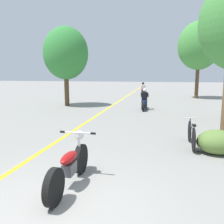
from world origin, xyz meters
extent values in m
plane|color=gray|center=(0.00, 0.00, 0.00)|extent=(120.00, 120.00, 0.00)
cube|color=yellow|center=(-1.70, 12.95, 0.00)|extent=(0.14, 48.00, 0.01)
cylinder|color=#513A23|center=(4.82, 19.49, 1.76)|extent=(0.32, 0.32, 3.53)
ellipsoid|color=#42893D|center=(4.82, 19.49, 4.70)|extent=(3.70, 3.33, 4.25)
cylinder|color=#513A23|center=(-4.84, 12.40, 1.33)|extent=(0.32, 0.32, 2.65)
ellipsoid|color=#337F38|center=(-4.84, 12.40, 3.64)|extent=(3.13, 2.81, 3.60)
ellipsoid|color=#5B7A38|center=(3.30, 3.69, 0.35)|extent=(1.10, 0.88, 0.70)
cylinder|color=black|center=(-0.06, 1.65, 0.34)|extent=(0.12, 0.68, 0.68)
cylinder|color=black|center=(-0.06, 0.24, 0.34)|extent=(0.12, 0.68, 0.68)
ellipsoid|color=maroon|center=(-0.06, 0.95, 0.62)|extent=(0.24, 0.67, 0.18)
cube|color=#4C4C51|center=(-0.06, 0.95, 0.39)|extent=(0.20, 0.36, 0.24)
cylinder|color=silver|center=(-0.06, 1.56, 0.67)|extent=(0.06, 0.23, 0.68)
cylinder|color=silver|center=(-0.06, 1.47, 1.00)|extent=(0.70, 0.04, 0.04)
cylinder|color=black|center=(-0.41, 1.47, 1.00)|extent=(0.11, 0.05, 0.05)
cylinder|color=black|center=(0.30, 1.47, 1.00)|extent=(0.11, 0.05, 0.05)
sphere|color=silver|center=(-0.06, 1.56, 0.92)|extent=(0.21, 0.21, 0.21)
cylinder|color=black|center=(0.67, 12.33, 0.29)|extent=(0.12, 0.58, 0.58)
cylinder|color=black|center=(0.67, 10.94, 0.29)|extent=(0.12, 0.58, 0.58)
cube|color=navy|center=(0.67, 11.64, 0.47)|extent=(0.20, 0.89, 0.28)
cylinder|color=silver|center=(0.67, 12.23, 0.93)|extent=(0.50, 0.03, 0.03)
cylinder|color=#282D3D|center=(0.54, 11.59, 0.31)|extent=(0.11, 0.11, 0.61)
cylinder|color=#282D3D|center=(0.80, 11.59, 0.31)|extent=(0.11, 0.11, 0.61)
cube|color=black|center=(0.67, 11.62, 0.87)|extent=(0.34, 0.27, 0.54)
cylinder|color=black|center=(0.47, 11.78, 0.92)|extent=(0.08, 0.42, 0.33)
cylinder|color=black|center=(0.87, 11.78, 0.92)|extent=(0.08, 0.42, 0.33)
sphere|color=white|center=(0.67, 11.66, 1.23)|extent=(0.21, 0.21, 0.21)
cylinder|color=black|center=(-0.20, 22.22, 0.30)|extent=(0.12, 0.60, 0.60)
cylinder|color=black|center=(-0.20, 20.84, 0.30)|extent=(0.12, 0.60, 0.60)
cube|color=maroon|center=(-0.20, 21.53, 0.48)|extent=(0.20, 0.88, 0.28)
cylinder|color=silver|center=(-0.20, 22.12, 0.95)|extent=(0.50, 0.03, 0.03)
cylinder|color=slate|center=(-0.33, 21.48, 0.31)|extent=(0.11, 0.11, 0.62)
cylinder|color=slate|center=(-0.07, 21.48, 0.31)|extent=(0.11, 0.11, 0.62)
cube|color=silver|center=(-0.20, 21.51, 0.86)|extent=(0.34, 0.27, 0.51)
cylinder|color=silver|center=(-0.40, 21.67, 0.91)|extent=(0.08, 0.40, 0.32)
cylinder|color=silver|center=(0.00, 21.67, 0.91)|extent=(0.08, 0.40, 0.32)
sphere|color=black|center=(-0.20, 21.55, 1.23)|extent=(0.25, 0.25, 0.25)
cylinder|color=black|center=(2.68, 4.86, 0.35)|extent=(0.04, 0.70, 0.70)
cylinder|color=black|center=(2.68, 3.76, 0.35)|extent=(0.04, 0.70, 0.70)
cylinder|color=black|center=(2.68, 4.31, 0.60)|extent=(0.04, 0.88, 0.04)
cylinder|color=black|center=(2.68, 3.84, 0.56)|extent=(0.03, 0.03, 0.42)
cube|color=black|center=(2.68, 3.84, 0.77)|extent=(0.10, 0.20, 0.05)
cylinder|color=black|center=(2.68, 4.81, 0.58)|extent=(0.03, 0.03, 0.46)
cylinder|color=silver|center=(2.68, 4.81, 0.81)|extent=(0.44, 0.03, 0.03)
camera|label=1|loc=(1.71, -3.30, 2.29)|focal=38.00mm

